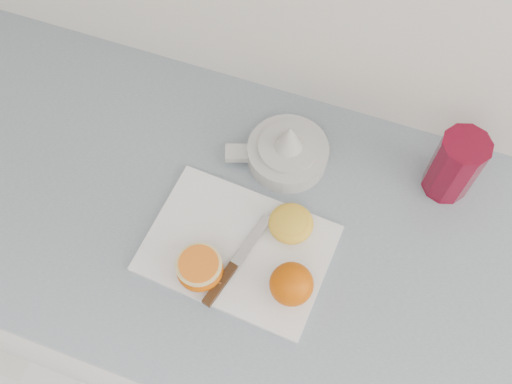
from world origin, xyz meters
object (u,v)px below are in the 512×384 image
at_px(counter, 302,315).
at_px(citrus_juicer, 287,151).
at_px(cutting_board, 238,248).
at_px(half_orange, 200,269).
at_px(red_tumbler, 454,167).

relative_size(counter, citrus_juicer, 13.10).
distance_m(counter, citrus_juicer, 0.51).
bearing_deg(citrus_juicer, counter, -52.83).
bearing_deg(cutting_board, half_orange, -121.98).
relative_size(counter, red_tumbler, 17.91).
height_order(counter, red_tumbler, red_tumbler).
xyz_separation_m(counter, cutting_board, (-0.13, -0.06, 0.45)).
bearing_deg(cutting_board, red_tumbler, 38.74).
bearing_deg(cutting_board, counter, 23.78).
bearing_deg(half_orange, red_tumbler, 41.86).
height_order(cutting_board, citrus_juicer, citrus_juicer).
distance_m(half_orange, citrus_juicer, 0.28).
distance_m(cutting_board, citrus_juicer, 0.21).
bearing_deg(counter, red_tumbler, 46.86).
bearing_deg(citrus_juicer, red_tumbler, 8.79).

